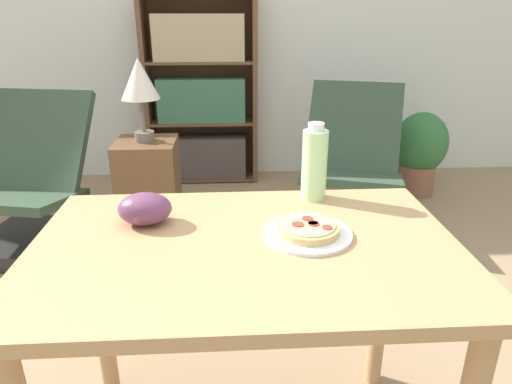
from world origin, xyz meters
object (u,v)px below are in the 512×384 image
object	(u,v)px
side_table	(150,193)
potted_plant_floor	(419,151)
bookshelf	(202,97)
grape_bunch	(145,209)
lounge_chair_near	(31,202)
drink_bottle	(314,164)
lounge_chair_far	(349,182)
pizza_on_plate	(308,231)
table_lamp	(140,83)

from	to	relation	value
side_table	potted_plant_floor	size ratio (longest dim) A/B	1.00
bookshelf	side_table	bearing A→B (deg)	-103.54
grape_bunch	lounge_chair_near	world-z (taller)	lounge_chair_near
lounge_chair_near	potted_plant_floor	xyz separation A→B (m)	(2.58, 0.70, 0.05)
drink_bottle	lounge_chair_far	distance (m)	1.59
pizza_on_plate	side_table	distance (m)	1.68
drink_bottle	bookshelf	bearing A→B (deg)	101.67
drink_bottle	lounge_chair_near	xyz separation A→B (m)	(-1.42, 1.17, -0.59)
bookshelf	side_table	xyz separation A→B (m)	(-0.26, -1.10, -0.36)
drink_bottle	side_table	distance (m)	1.52
lounge_chair_far	bookshelf	world-z (taller)	bookshelf
pizza_on_plate	table_lamp	bearing A→B (deg)	114.94
drink_bottle	lounge_chair_near	world-z (taller)	drink_bottle
grape_bunch	lounge_chair_far	bearing A→B (deg)	56.95
lounge_chair_far	bookshelf	size ratio (longest dim) A/B	0.63
grape_bunch	table_lamp	xyz separation A→B (m)	(-0.24, 1.36, 0.15)
potted_plant_floor	table_lamp	bearing A→B (deg)	-160.44
table_lamp	potted_plant_floor	distance (m)	2.11
potted_plant_floor	side_table	bearing A→B (deg)	-160.44
potted_plant_floor	bookshelf	bearing A→B (deg)	165.51
grape_bunch	bookshelf	distance (m)	2.46
lounge_chair_far	side_table	xyz separation A→B (m)	(-1.24, -0.19, 0.03)
lounge_chair_near	bookshelf	bearing A→B (deg)	61.34
pizza_on_plate	grape_bunch	bearing A→B (deg)	167.18
pizza_on_plate	lounge_chair_far	bearing A→B (deg)	71.03
grape_bunch	lounge_chair_far	size ratio (longest dim) A/B	0.16
potted_plant_floor	drink_bottle	bearing A→B (deg)	-121.70
grape_bunch	lounge_chair_far	xyz separation A→B (m)	(1.01, 1.54, -0.52)
lounge_chair_near	table_lamp	distance (m)	0.96
pizza_on_plate	lounge_chair_near	bearing A→B (deg)	133.58
bookshelf	table_lamp	distance (m)	1.16
pizza_on_plate	side_table	xyz separation A→B (m)	(-0.68, 1.46, -0.46)
bookshelf	pizza_on_plate	bearing A→B (deg)	-80.78
pizza_on_plate	drink_bottle	distance (m)	0.28
bookshelf	lounge_chair_far	bearing A→B (deg)	-42.91
side_table	lounge_chair_far	bearing A→B (deg)	8.47
lounge_chair_near	potted_plant_floor	world-z (taller)	lounge_chair_near
drink_bottle	table_lamp	bearing A→B (deg)	121.57
side_table	pizza_on_plate	bearing A→B (deg)	-65.06
lounge_chair_far	potted_plant_floor	distance (m)	0.82
side_table	table_lamp	world-z (taller)	table_lamp
pizza_on_plate	grape_bunch	world-z (taller)	grape_bunch
grape_bunch	bookshelf	xyz separation A→B (m)	(0.02, 2.46, -0.13)
grape_bunch	table_lamp	bearing A→B (deg)	99.98
grape_bunch	potted_plant_floor	world-z (taller)	grape_bunch
drink_bottle	table_lamp	size ratio (longest dim) A/B	0.53
side_table	table_lamp	size ratio (longest dim) A/B	1.38
grape_bunch	potted_plant_floor	distance (m)	2.67
lounge_chair_near	bookshelf	xyz separation A→B (m)	(0.95, 1.13, 0.39)
grape_bunch	table_lamp	distance (m)	1.39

